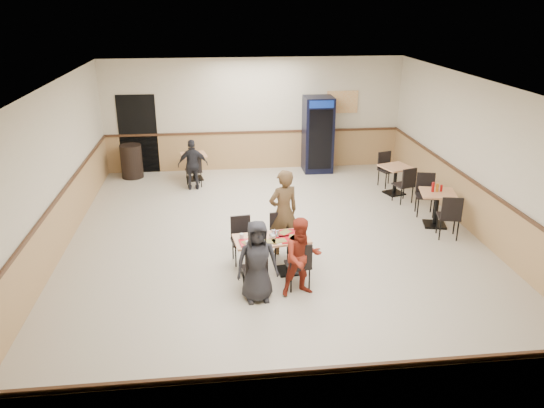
{
  "coord_description": "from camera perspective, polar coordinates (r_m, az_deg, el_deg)",
  "views": [
    {
      "loc": [
        -1.12,
        -9.11,
        4.4
      ],
      "look_at": [
        -0.14,
        -0.5,
        1.04
      ],
      "focal_mm": 35.0,
      "sensor_mm": 36.0,
      "label": 1
    }
  ],
  "objects": [
    {
      "name": "ground",
      "position": [
        10.18,
        0.49,
        -4.44
      ],
      "size": [
        10.0,
        10.0,
        0.0
      ],
      "primitive_type": "plane",
      "color": "beige",
      "rests_on": "ground"
    },
    {
      "name": "room_shell",
      "position": [
        12.6,
        7.13,
        3.35
      ],
      "size": [
        10.0,
        10.0,
        10.0
      ],
      "color": "silver",
      "rests_on": "ground"
    },
    {
      "name": "main_table",
      "position": [
        8.98,
        -0.06,
        -4.97
      ],
      "size": [
        1.31,
        0.77,
        0.67
      ],
      "rotation": [
        0.0,
        0.0,
        0.12
      ],
      "color": "black",
      "rests_on": "ground"
    },
    {
      "name": "main_chairs",
      "position": [
        8.98,
        -0.33,
        -5.12
      ],
      "size": [
        1.27,
        1.58,
        0.85
      ],
      "rotation": [
        0.0,
        0.0,
        0.12
      ],
      "color": "black",
      "rests_on": "ground"
    },
    {
      "name": "diner_woman_left",
      "position": [
        8.14,
        -1.6,
        -6.18
      ],
      "size": [
        0.67,
        0.46,
        1.32
      ],
      "primitive_type": "imported",
      "rotation": [
        0.0,
        0.0,
        0.07
      ],
      "color": "black",
      "rests_on": "ground"
    },
    {
      "name": "diner_woman_right",
      "position": [
        8.3,
        3.25,
        -5.73
      ],
      "size": [
        0.71,
        0.59,
        1.3
      ],
      "primitive_type": "imported",
      "rotation": [
        0.0,
        0.0,
        0.18
      ],
      "color": "maroon",
      "rests_on": "ground"
    },
    {
      "name": "diner_man_opposite",
      "position": [
        9.59,
        1.24,
        -0.88
      ],
      "size": [
        0.68,
        0.56,
        1.6
      ],
      "primitive_type": "imported",
      "rotation": [
        0.0,
        0.0,
        3.49
      ],
      "color": "#4F3A22",
      "rests_on": "ground"
    },
    {
      "name": "lone_diner",
      "position": [
        13.11,
        -8.5,
        4.2
      ],
      "size": [
        0.75,
        0.34,
        1.25
      ],
      "primitive_type": "imported",
      "rotation": [
        0.0,
        0.0,
        3.19
      ],
      "color": "black",
      "rests_on": "ground"
    },
    {
      "name": "tabletop_clutter",
      "position": [
        8.83,
        0.09,
        -3.68
      ],
      "size": [
        1.1,
        0.63,
        0.12
      ],
      "rotation": [
        0.0,
        0.0,
        0.12
      ],
      "color": "red",
      "rests_on": "main_table"
    },
    {
      "name": "side_table_near",
      "position": [
        11.38,
        17.31,
        0.05
      ],
      "size": [
        0.82,
        0.82,
        0.73
      ],
      "rotation": [
        0.0,
        0.0,
        -0.23
      ],
      "color": "black",
      "rests_on": "ground"
    },
    {
      "name": "side_table_near_chair_south",
      "position": [
        10.89,
        18.48,
        -1.16
      ],
      "size": [
        0.52,
        0.52,
        0.93
      ],
      "primitive_type": null,
      "rotation": [
        0.0,
        0.0,
        2.91
      ],
      "color": "black",
      "rests_on": "ground"
    },
    {
      "name": "side_table_near_chair_north",
      "position": [
        11.89,
        16.21,
        0.96
      ],
      "size": [
        0.52,
        0.52,
        0.93
      ],
      "primitive_type": null,
      "rotation": [
        0.0,
        0.0,
        -0.23
      ],
      "color": "black",
      "rests_on": "ground"
    },
    {
      "name": "side_table_far",
      "position": [
        13.02,
        13.14,
        3.0
      ],
      "size": [
        0.82,
        0.82,
        0.69
      ],
      "rotation": [
        0.0,
        0.0,
        0.31
      ],
      "color": "black",
      "rests_on": "ground"
    },
    {
      "name": "side_table_far_chair_south",
      "position": [
        12.53,
        13.94,
        2.11
      ],
      "size": [
        0.51,
        0.51,
        0.88
      ],
      "primitive_type": null,
      "rotation": [
        0.0,
        0.0,
        3.45
      ],
      "color": "black",
      "rests_on": "ground"
    },
    {
      "name": "side_table_far_chair_north",
      "position": [
        13.53,
        12.37,
        3.65
      ],
      "size": [
        0.51,
        0.51,
        0.88
      ],
      "primitive_type": null,
      "rotation": [
        0.0,
        0.0,
        0.31
      ],
      "color": "black",
      "rests_on": "ground"
    },
    {
      "name": "condiment_caddy",
      "position": [
        11.3,
        17.25,
        1.71
      ],
      "size": [
        0.23,
        0.06,
        0.2
      ],
      "color": "#A00B0B",
      "rests_on": "side_table_near"
    },
    {
      "name": "back_table",
      "position": [
        13.89,
        -8.38,
        4.42
      ],
      "size": [
        0.73,
        0.73,
        0.68
      ],
      "rotation": [
        0.0,
        0.0,
        0.18
      ],
      "color": "black",
      "rests_on": "ground"
    },
    {
      "name": "back_table_chair_lone",
      "position": [
        13.38,
        -8.43,
        3.67
      ],
      "size": [
        0.46,
        0.46,
        0.86
      ],
      "primitive_type": null,
      "rotation": [
        0.0,
        0.0,
        3.33
      ],
      "color": "black",
      "rests_on": "ground"
    },
    {
      "name": "pepsi_cooler",
      "position": [
        14.39,
        4.95,
        7.46
      ],
      "size": [
        0.77,
        0.78,
        2.02
      ],
      "rotation": [
        0.0,
        0.0,
        -0.0
      ],
      "color": "black",
      "rests_on": "ground"
    },
    {
      "name": "trash_bin",
      "position": [
        14.38,
        -14.87,
        4.46
      ],
      "size": [
        0.56,
        0.56,
        0.88
      ],
      "primitive_type": "cylinder",
      "color": "black",
      "rests_on": "ground"
    }
  ]
}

